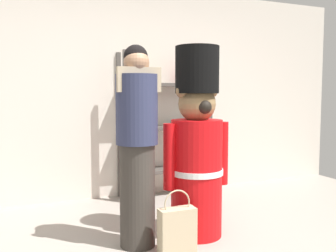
% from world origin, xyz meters
% --- Properties ---
extents(back_wall, '(6.40, 0.12, 2.60)m').
position_xyz_m(back_wall, '(0.00, 2.20, 1.30)').
color(back_wall, silver).
rests_on(back_wall, ground_plane).
extents(merchandise_shelf, '(1.16, 0.35, 1.78)m').
position_xyz_m(merchandise_shelf, '(0.50, 1.98, 0.91)').
color(merchandise_shelf, '#4C4742').
rests_on(merchandise_shelf, ground_plane).
extents(teddy_bear_guard, '(0.63, 0.47, 1.69)m').
position_xyz_m(teddy_bear_guard, '(0.25, 0.61, 0.78)').
color(teddy_bear_guard, red).
rests_on(teddy_bear_guard, ground_plane).
extents(person_shopper, '(0.36, 0.35, 1.67)m').
position_xyz_m(person_shopper, '(-0.31, 0.58, 0.86)').
color(person_shopper, '#38332D').
rests_on(person_shopper, ground_plane).
extents(shopping_bag, '(0.30, 0.13, 0.52)m').
position_xyz_m(shopping_bag, '(-0.07, 0.30, 0.19)').
color(shopping_bag, '#C1AD89').
rests_on(shopping_bag, ground_plane).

